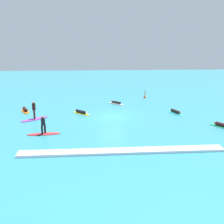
# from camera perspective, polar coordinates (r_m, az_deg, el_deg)

# --- Properties ---
(ground_plane) EXTENTS (120.00, 120.00, 0.00)m
(ground_plane) POSITION_cam_1_polar(r_m,az_deg,el_deg) (26.77, 0.00, -1.04)
(ground_plane) COLOR teal
(ground_plane) RESTS_ON ground
(surfer_on_yellow_board) EXTENTS (2.26, 2.28, 0.41)m
(surfer_on_yellow_board) POSITION_cam_1_polar(r_m,az_deg,el_deg) (28.09, -6.96, -0.09)
(surfer_on_yellow_board) COLOR yellow
(surfer_on_yellow_board) RESTS_ON ground_plane
(surfer_on_orange_board) EXTENTS (1.76, 2.82, 0.45)m
(surfer_on_orange_board) POSITION_cam_1_polar(r_m,az_deg,el_deg) (30.62, -19.08, 0.42)
(surfer_on_orange_board) COLOR orange
(surfer_on_orange_board) RESTS_ON ground_plane
(surfer_on_white_board) EXTENTS (2.20, 2.18, 0.39)m
(surfer_on_white_board) POSITION_cam_1_polar(r_m,az_deg,el_deg) (32.83, 0.91, 2.05)
(surfer_on_white_board) COLOR white
(surfer_on_white_board) RESTS_ON ground_plane
(surfer_on_green_board) EXTENTS (1.86, 2.55, 0.42)m
(surfer_on_green_board) POSITION_cam_1_polar(r_m,az_deg,el_deg) (25.18, 23.73, -2.88)
(surfer_on_green_board) COLOR #23B266
(surfer_on_green_board) RESTS_ON ground_plane
(surfer_on_teal_board) EXTENTS (1.52, 2.76, 0.41)m
(surfer_on_teal_board) POSITION_cam_1_polar(r_m,az_deg,el_deg) (28.95, 14.20, -0.01)
(surfer_on_teal_board) COLOR #33C6CC
(surfer_on_teal_board) RESTS_ON ground_plane
(surfer_on_purple_board) EXTENTS (2.81, 2.56, 1.89)m
(surfer_on_purple_board) POSITION_cam_1_polar(r_m,az_deg,el_deg) (26.74, -17.16, -0.69)
(surfer_on_purple_board) COLOR purple
(surfer_on_purple_board) RESTS_ON ground_plane
(surfer_on_red_board) EXTENTS (2.80, 0.89, 1.62)m
(surfer_on_red_board) POSITION_cam_1_polar(r_m,az_deg,el_deg) (21.91, -15.24, -3.76)
(surfer_on_red_board) COLOR red
(surfer_on_red_board) RESTS_ON ground_plane
(marker_buoy) EXTENTS (0.37, 0.37, 1.24)m
(marker_buoy) POSITION_cam_1_polar(r_m,az_deg,el_deg) (37.41, 7.45, 3.51)
(marker_buoy) COLOR #E55119
(marker_buoy) RESTS_ON ground_plane
(wave_crest) EXTENTS (14.29, 0.90, 0.18)m
(wave_crest) POSITION_cam_1_polar(r_m,az_deg,el_deg) (17.72, 2.41, -8.84)
(wave_crest) COLOR white
(wave_crest) RESTS_ON ground_plane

